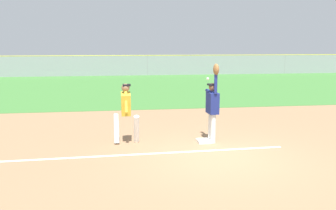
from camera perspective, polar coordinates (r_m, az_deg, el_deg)
The scene contains 12 objects.
ground_plane at distance 8.80m, azimuth 8.44°, elevation -8.51°, with size 72.73×72.73×0.00m, color #936D4C.
outfield_grass at distance 23.01m, azimuth -1.86°, elevation 3.18°, with size 53.09×16.58×0.01m, color #3D7533.
chalk_foul_line at distance 8.97m, azimuth -18.40°, elevation -8.54°, with size 12.00×0.10×0.01m, color white.
first_base at distance 9.94m, azimuth 6.04°, elevation -6.02°, with size 0.38×0.38×0.08m, color white.
fielder at distance 9.74m, azimuth 7.51°, elevation 0.14°, with size 0.30×0.90×2.28m.
runner at distance 9.65m, azimuth -7.06°, elevation -0.69°, with size 0.71×0.84×1.72m.
baseball at distance 9.93m, azimuth 6.68°, elevation 4.40°, with size 0.07×0.07×0.07m, color white.
outfield_fence at distance 31.15m, azimuth -3.49°, elevation 6.68°, with size 53.17×0.08×1.83m.
parked_car_green at distance 34.43m, azimuth -17.63°, elevation 6.15°, with size 4.57×2.45×1.25m.
parked_car_silver at distance 34.91m, azimuth -8.12°, elevation 6.57°, with size 4.44×2.20×1.25m.
parked_car_black at distance 35.41m, azimuth 2.14°, elevation 6.72°, with size 4.54×2.40×1.25m.
parked_car_tan at distance 36.79m, azimuth 12.02°, elevation 6.63°, with size 4.49×2.30×1.25m.
Camera 1 is at (-2.40, -7.99, 2.80)m, focal length 36.30 mm.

